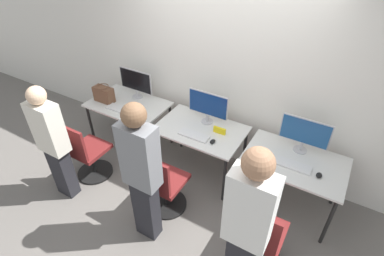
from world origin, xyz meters
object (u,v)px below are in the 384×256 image
(person_left, at_px, (52,141))
(monitor_right, at_px, (305,133))
(mouse_left, at_px, (133,114))
(mouse_right, at_px, (319,175))
(mouse_center, at_px, (213,141))
(keyboard_left, at_px, (119,109))
(person_right, at_px, (247,226))
(handbag, at_px, (104,94))
(monitor_left, at_px, (136,82))
(person_center, at_px, (142,172))
(keyboard_right, at_px, (293,165))
(office_chair_left, at_px, (87,155))
(office_chair_center, at_px, (163,187))
(office_chair_right, at_px, (259,239))
(monitor_center, at_px, (208,106))
(keyboard_center, at_px, (194,135))

(person_left, xyz_separation_m, monitor_right, (2.49, 1.42, 0.14))
(mouse_left, distance_m, mouse_right, 2.44)
(mouse_left, bearing_deg, mouse_center, 0.45)
(keyboard_left, xyz_separation_m, person_right, (2.31, -1.07, 0.24))
(person_left, height_order, handbag, person_left)
(monitor_left, distance_m, person_center, 1.83)
(keyboard_right, bearing_deg, person_right, -94.82)
(keyboard_right, bearing_deg, person_center, -138.61)
(office_chair_left, height_order, office_chair_center, same)
(monitor_left, xyz_separation_m, mouse_left, (0.25, -0.41, -0.23))
(mouse_center, bearing_deg, office_chair_center, -116.40)
(office_chair_right, bearing_deg, mouse_right, 67.08)
(person_left, bearing_deg, keyboard_right, 24.21)
(mouse_right, bearing_deg, monitor_right, 130.24)
(keyboard_right, bearing_deg, handbag, -179.62)
(office_chair_left, height_order, handbag, handbag)
(monitor_left, height_order, monitor_center, same)
(monitor_right, height_order, keyboard_right, monitor_right)
(mouse_center, relative_size, keyboard_right, 0.23)
(mouse_center, distance_m, person_right, 1.39)
(mouse_left, bearing_deg, office_chair_center, -34.18)
(keyboard_left, bearing_deg, office_chair_center, -28.21)
(person_center, bearing_deg, person_left, -177.94)
(monitor_left, bearing_deg, office_chair_right, -25.13)
(monitor_center, bearing_deg, mouse_right, -11.24)
(keyboard_left, distance_m, keyboard_right, 2.41)
(office_chair_center, distance_m, person_right, 1.38)
(monitor_right, bearing_deg, monitor_left, 179.81)
(monitor_center, height_order, monitor_right, same)
(keyboard_right, relative_size, handbag, 1.30)
(keyboard_center, relative_size, mouse_center, 4.32)
(office_chair_center, xyz_separation_m, handbag, (-1.49, 0.69, 0.47))
(mouse_left, bearing_deg, monitor_left, 121.49)
(monitor_center, bearing_deg, monitor_left, 177.97)
(mouse_center, xyz_separation_m, keyboard_right, (0.94, 0.08, -0.01))
(mouse_right, xyz_separation_m, office_chair_right, (-0.33, -0.77, -0.38))
(monitor_center, relative_size, mouse_right, 6.09)
(office_chair_left, xyz_separation_m, mouse_center, (1.50, 0.67, 0.38))
(monitor_center, bearing_deg, person_center, -90.58)
(mouse_left, distance_m, office_chair_center, 1.15)
(office_chair_center, distance_m, office_chair_right, 1.21)
(monitor_center, relative_size, keyboard_right, 1.41)
(monitor_left, distance_m, mouse_center, 1.53)
(office_chair_center, bearing_deg, keyboard_left, 151.79)
(handbag, bearing_deg, person_right, -23.32)
(keyboard_center, height_order, handbag, handbag)
(handbag, bearing_deg, monitor_left, 44.76)
(keyboard_center, xyz_separation_m, mouse_right, (1.48, 0.06, 0.01))
(monitor_center, xyz_separation_m, mouse_center, (0.26, -0.36, -0.23))
(person_center, bearing_deg, mouse_center, 74.59)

